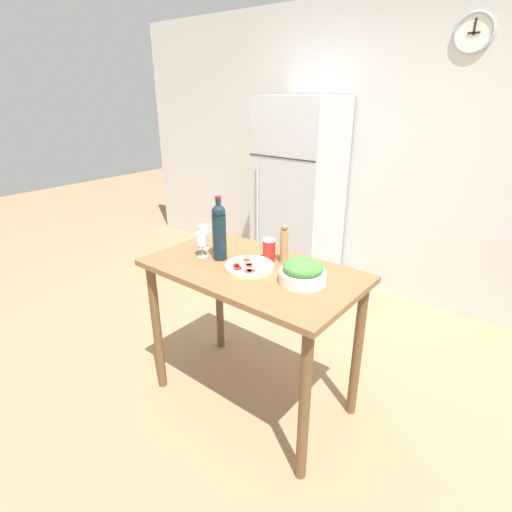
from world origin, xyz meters
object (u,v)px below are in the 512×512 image
object	(u,v)px
refrigerator	(298,196)
homemade_pizza	(249,266)
wine_glass_far	(204,233)
salt_canister	(269,250)
pepper_mill	(284,244)
wine_glass_near	(202,240)
wine_bottle	(219,231)
salad_bowl	(303,272)

from	to	relation	value
refrigerator	homemade_pizza	size ratio (longest dim) A/B	6.58
refrigerator	wine_glass_far	size ratio (longest dim) A/B	11.96
refrigerator	salt_canister	size ratio (longest dim) A/B	13.55
wine_glass_far	homemade_pizza	distance (m)	0.43
pepper_mill	wine_glass_near	bearing A→B (deg)	-150.86
wine_bottle	pepper_mill	distance (m)	0.38
wine_glass_far	homemade_pizza	size ratio (longest dim) A/B	0.55
homemade_pizza	wine_bottle	bearing A→B (deg)	178.18
refrigerator	homemade_pizza	distance (m)	1.81
refrigerator	salt_canister	xyz separation A→B (m)	(0.76, -1.48, 0.09)
wine_bottle	pepper_mill	xyz separation A→B (m)	(0.32, 0.19, -0.06)
wine_bottle	homemade_pizza	distance (m)	0.28
homemade_pizza	salad_bowl	bearing A→B (deg)	7.84
pepper_mill	salt_canister	world-z (taller)	pepper_mill
refrigerator	wine_glass_near	size ratio (longest dim) A/B	11.96
refrigerator	wine_glass_near	distance (m)	1.74
homemade_pizza	salt_canister	world-z (taller)	salt_canister
refrigerator	homemade_pizza	xyz separation A→B (m)	(0.75, -1.65, 0.04)
refrigerator	salad_bowl	size ratio (longest dim) A/B	7.35
pepper_mill	salad_bowl	world-z (taller)	pepper_mill
refrigerator	wine_glass_near	bearing A→B (deg)	-76.12
wine_glass_near	homemade_pizza	distance (m)	0.34
refrigerator	wine_glass_far	world-z (taller)	refrigerator
refrigerator	salt_canister	bearing A→B (deg)	-62.87
wine_bottle	refrigerator	bearing A→B (deg)	107.55
wine_glass_far	pepper_mill	size ratio (longest dim) A/B	0.66
salad_bowl	homemade_pizza	size ratio (longest dim) A/B	0.89
wine_glass_far	salt_canister	bearing A→B (deg)	13.33
wine_bottle	salad_bowl	size ratio (longest dim) A/B	1.53
pepper_mill	homemade_pizza	distance (m)	0.24
wine_glass_far	salad_bowl	size ratio (longest dim) A/B	0.62
wine_bottle	homemade_pizza	xyz separation A→B (m)	(0.23, -0.01, -0.16)
wine_glass_far	homemade_pizza	world-z (taller)	wine_glass_far
wine_glass_near	wine_glass_far	xyz separation A→B (m)	(-0.09, 0.10, 0.00)
wine_bottle	salt_canister	xyz separation A→B (m)	(0.24, 0.16, -0.11)
salt_canister	wine_glass_near	bearing A→B (deg)	-149.54
pepper_mill	salad_bowl	bearing A→B (deg)	-34.33
salad_bowl	wine_bottle	bearing A→B (deg)	-176.12
refrigerator	pepper_mill	world-z (taller)	refrigerator
wine_glass_near	wine_glass_far	size ratio (longest dim) A/B	1.00
salad_bowl	homemade_pizza	bearing A→B (deg)	-172.16
wine_glass_near	pepper_mill	size ratio (longest dim) A/B	0.66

